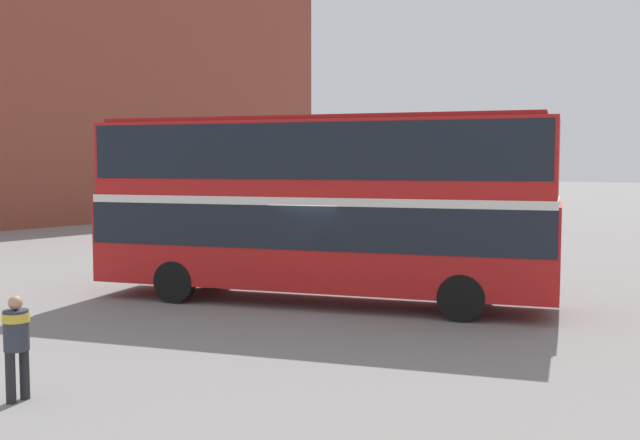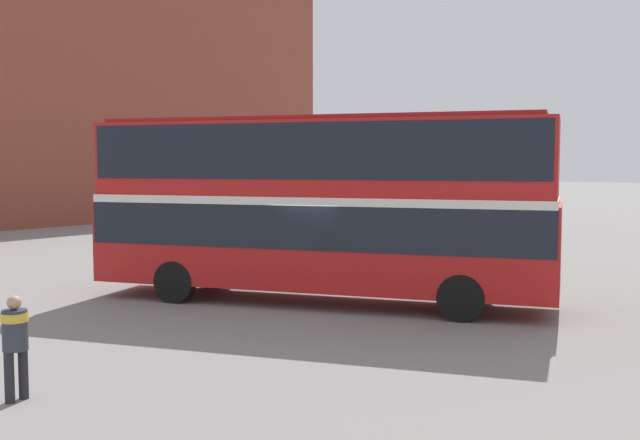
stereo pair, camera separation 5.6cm
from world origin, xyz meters
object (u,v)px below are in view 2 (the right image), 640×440
parked_car_side_street (233,227)px  double_decker_bus (320,197)px  parked_car_kerb_near (392,230)px  pedestrian_foreground (15,337)px

parked_car_side_street → double_decker_bus: bearing=138.2°
parked_car_kerb_near → parked_car_side_street: (-6.14, -2.72, -0.00)m
parked_car_side_street → parked_car_kerb_near: bearing=-161.8°
parked_car_kerb_near → pedestrian_foreground: bearing=-62.0°
double_decker_bus → parked_car_kerb_near: (-4.59, 10.52, -1.84)m
pedestrian_foreground → parked_car_kerb_near: 20.18m
pedestrian_foreground → parked_car_side_street: pedestrian_foreground is taller
double_decker_bus → parked_car_kerb_near: 11.63m
parked_car_kerb_near → parked_car_side_street: 6.71m
pedestrian_foreground → parked_car_side_street: bearing=-60.2°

